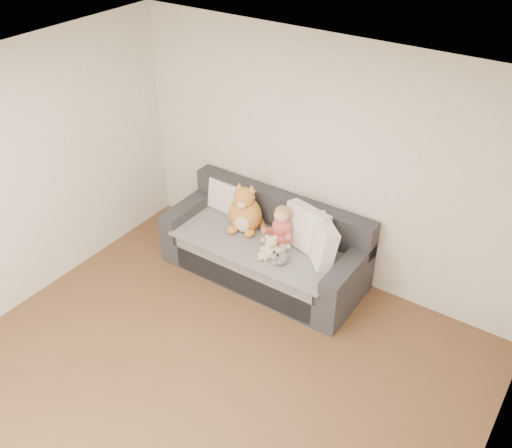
# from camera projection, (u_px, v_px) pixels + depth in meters

# --- Properties ---
(room_shell) EXTENTS (5.00, 5.00, 5.00)m
(room_shell) POSITION_uv_depth(u_px,v_px,m) (195.00, 270.00, 4.33)
(room_shell) COLOR brown
(room_shell) RESTS_ON ground
(sofa) EXTENTS (2.20, 0.94, 0.85)m
(sofa) POSITION_uv_depth(u_px,v_px,m) (266.00, 249.00, 6.21)
(sofa) COLOR #252429
(sofa) RESTS_ON ground
(cushion_left) EXTENTS (0.40, 0.20, 0.36)m
(cushion_left) POSITION_uv_depth(u_px,v_px,m) (224.00, 196.00, 6.49)
(cushion_left) COLOR silver
(cushion_left) RESTS_ON sofa
(cushion_right_back) EXTENTS (0.53, 0.33, 0.47)m
(cushion_right_back) POSITION_uv_depth(u_px,v_px,m) (306.00, 228.00, 5.86)
(cushion_right_back) COLOR silver
(cushion_right_back) RESTS_ON sofa
(cushion_right_front) EXTENTS (0.50, 0.48, 0.45)m
(cushion_right_front) POSITION_uv_depth(u_px,v_px,m) (321.00, 241.00, 5.68)
(cushion_right_front) COLOR silver
(cushion_right_front) RESTS_ON sofa
(toddler) EXTENTS (0.33, 0.48, 0.47)m
(toddler) POSITION_uv_depth(u_px,v_px,m) (280.00, 231.00, 5.87)
(toddler) COLOR #DD534E
(toddler) RESTS_ON sofa
(plush_cat) EXTENTS (0.46, 0.45, 0.58)m
(plush_cat) POSITION_uv_depth(u_px,v_px,m) (245.00, 212.00, 6.14)
(plush_cat) COLOR #BE6D2A
(plush_cat) RESTS_ON sofa
(teddy_bear) EXTENTS (0.21, 0.18, 0.28)m
(teddy_bear) POSITION_uv_depth(u_px,v_px,m) (271.00, 249.00, 5.75)
(teddy_bear) COLOR beige
(teddy_bear) RESTS_ON sofa
(plush_cow) EXTENTS (0.14, 0.21, 0.17)m
(plush_cow) POSITION_uv_depth(u_px,v_px,m) (280.00, 258.00, 5.69)
(plush_cow) COLOR white
(plush_cow) RESTS_ON sofa
(sippy_cup) EXTENTS (0.10, 0.07, 0.11)m
(sippy_cup) POSITION_uv_depth(u_px,v_px,m) (267.00, 253.00, 5.79)
(sippy_cup) COLOR #44348E
(sippy_cup) RESTS_ON sofa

